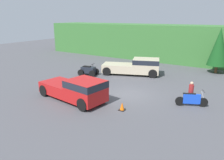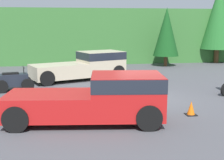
{
  "view_description": "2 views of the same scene",
  "coord_description": "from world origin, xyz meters",
  "px_view_note": "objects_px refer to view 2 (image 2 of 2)",
  "views": [
    {
      "loc": [
        7.86,
        -14.48,
        6.0
      ],
      "look_at": [
        -1.5,
        0.04,
        0.95
      ],
      "focal_mm": 35.0,
      "sensor_mm": 36.0,
      "label": 1
    },
    {
      "loc": [
        -3.68,
        -14.03,
        3.5
      ],
      "look_at": [
        -1.5,
        0.04,
        0.95
      ],
      "focal_mm": 50.0,
      "sensor_mm": 36.0,
      "label": 2
    }
  ],
  "objects_px": {
    "pickup_truck_second": "(87,65)",
    "traffic_cone": "(191,109)",
    "quad_atv": "(14,81)",
    "pickup_truck_red": "(100,97)"
  },
  "relations": [
    {
      "from": "quad_atv",
      "to": "traffic_cone",
      "type": "height_order",
      "value": "quad_atv"
    },
    {
      "from": "quad_atv",
      "to": "pickup_truck_red",
      "type": "bearing_deg",
      "value": -70.62
    },
    {
      "from": "pickup_truck_second",
      "to": "traffic_cone",
      "type": "distance_m",
      "value": 9.45
    },
    {
      "from": "pickup_truck_red",
      "to": "quad_atv",
      "type": "xyz_separation_m",
      "value": [
        -3.92,
        6.23,
        -0.44
      ]
    },
    {
      "from": "pickup_truck_second",
      "to": "quad_atv",
      "type": "distance_m",
      "value": 5.08
    },
    {
      "from": "pickup_truck_red",
      "to": "pickup_truck_second",
      "type": "relative_size",
      "value": 0.92
    },
    {
      "from": "pickup_truck_red",
      "to": "pickup_truck_second",
      "type": "xyz_separation_m",
      "value": [
        0.22,
        9.15,
        0.0
      ]
    },
    {
      "from": "pickup_truck_red",
      "to": "quad_atv",
      "type": "relative_size",
      "value": 2.63
    },
    {
      "from": "pickup_truck_red",
      "to": "quad_atv",
      "type": "distance_m",
      "value": 7.37
    },
    {
      "from": "pickup_truck_second",
      "to": "quad_atv",
      "type": "height_order",
      "value": "pickup_truck_second"
    }
  ]
}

